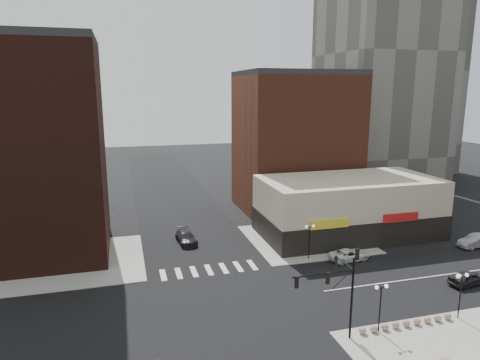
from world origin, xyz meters
name	(u,v)px	position (x,y,z in m)	size (l,w,h in m)	color
ground	(227,304)	(0.00, 0.00, 0.00)	(240.00, 240.00, 0.00)	black
road_ew	(227,304)	(0.00, 0.00, 0.01)	(200.00, 14.00, 0.02)	black
road_ns	(227,304)	(0.00, 0.00, 0.01)	(14.00, 200.00, 0.02)	black
sidewalk_nw	(78,262)	(-14.50, 14.50, 0.06)	(15.00, 15.00, 0.12)	gray
sidewalk_ne	(306,239)	(14.50, 14.50, 0.06)	(15.00, 15.00, 0.12)	gray
building_nw	(32,154)	(-19.00, 18.50, 12.50)	(16.00, 15.00, 25.00)	#321510
building_ne_midrise	(295,144)	(19.00, 29.50, 11.00)	(18.00, 15.00, 22.00)	brown
building_ne_row	(348,211)	(21.00, 15.00, 3.30)	(24.20, 12.20, 8.00)	#B5A790
traffic_signal	(339,282)	(7.24, -7.83, 4.96)	(5.59, 3.09, 7.77)	black
street_lamp_se_a	(381,296)	(11.00, -8.00, 3.29)	(1.22, 0.32, 4.16)	black
street_lamp_se_b	(462,284)	(19.00, -8.00, 3.29)	(1.22, 0.32, 4.16)	black
street_lamp_ne	(310,233)	(12.00, 8.00, 3.29)	(1.22, 0.32, 4.16)	black
bollard_row	(406,323)	(13.70, -8.00, 0.43)	(9.01, 0.61, 0.61)	#A17C6F
white_suv	(349,255)	(16.49, 6.50, 0.68)	(2.26, 4.91, 1.36)	white
dark_sedan_east	(469,278)	(25.09, -2.69, 0.76)	(1.80, 4.47, 1.52)	black
silver_sedan	(476,241)	(34.45, 6.03, 0.81)	(1.72, 4.92, 1.62)	#97969B
dark_sedan_north	(186,237)	(-1.24, 17.52, 0.76)	(2.13, 5.24, 1.52)	black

